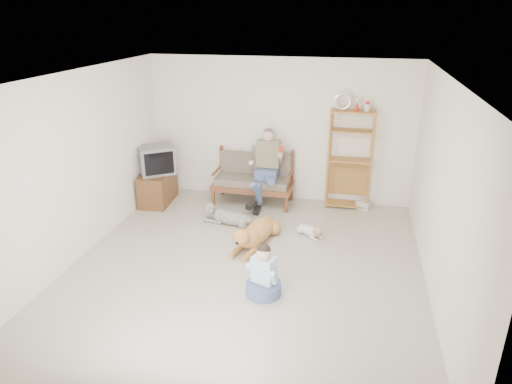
% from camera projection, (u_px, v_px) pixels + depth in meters
% --- Properties ---
extents(floor, '(5.50, 5.50, 0.00)m').
position_uv_depth(floor, '(246.00, 267.00, 6.62)').
color(floor, beige).
rests_on(floor, ground).
extents(ceiling, '(5.50, 5.50, 0.00)m').
position_uv_depth(ceiling, '(244.00, 77.00, 5.62)').
color(ceiling, silver).
rests_on(ceiling, ground).
extents(wall_back, '(5.00, 0.00, 5.00)m').
position_uv_depth(wall_back, '(279.00, 131.00, 8.62)').
color(wall_back, silver).
rests_on(wall_back, ground).
extents(wall_front, '(5.00, 0.00, 5.00)m').
position_uv_depth(wall_front, '(164.00, 296.00, 3.63)').
color(wall_front, silver).
rests_on(wall_front, ground).
extents(wall_left, '(0.00, 5.50, 5.50)m').
position_uv_depth(wall_left, '(78.00, 167.00, 6.62)').
color(wall_left, silver).
rests_on(wall_left, ground).
extents(wall_right, '(0.00, 5.50, 5.50)m').
position_uv_depth(wall_right, '(442.00, 194.00, 5.62)').
color(wall_right, silver).
rests_on(wall_right, ground).
extents(loveseat, '(1.50, 0.71, 0.95)m').
position_uv_depth(loveseat, '(254.00, 178.00, 8.70)').
color(loveseat, brown).
rests_on(loveseat, ground).
extents(man, '(0.56, 0.80, 1.30)m').
position_uv_depth(man, '(264.00, 173.00, 8.36)').
color(man, slate).
rests_on(man, loveseat).
extents(etagere, '(0.81, 0.36, 2.13)m').
position_uv_depth(etagere, '(350.00, 159.00, 8.32)').
color(etagere, '#A37433').
rests_on(etagere, ground).
extents(book_stack, '(0.30, 0.26, 0.16)m').
position_uv_depth(book_stack, '(364.00, 205.00, 8.52)').
color(book_stack, white).
rests_on(book_stack, ground).
extents(tv_stand, '(0.55, 0.93, 0.60)m').
position_uv_depth(tv_stand, '(158.00, 187.00, 8.76)').
color(tv_stand, brown).
rests_on(tv_stand, ground).
extents(crt_tv, '(0.80, 0.77, 0.52)m').
position_uv_depth(crt_tv, '(156.00, 160.00, 8.53)').
color(crt_tv, slate).
rests_on(crt_tv, tv_stand).
extents(wall_outlet, '(0.12, 0.02, 0.08)m').
position_uv_depth(wall_outlet, '(218.00, 178.00, 9.24)').
color(wall_outlet, silver).
rests_on(wall_outlet, ground).
extents(golden_retriever, '(0.61, 1.49, 0.46)m').
position_uv_depth(golden_retriever, '(255.00, 234.00, 7.19)').
color(golden_retriever, '#C47B44').
rests_on(golden_retriever, ground).
extents(shaggy_dog, '(1.13, 0.38, 0.33)m').
position_uv_depth(shaggy_dog, '(227.00, 216.00, 7.91)').
color(shaggy_dog, silver).
rests_on(shaggy_dog, ground).
extents(terrier, '(0.53, 0.46, 0.24)m').
position_uv_depth(terrier, '(311.00, 231.00, 7.47)').
color(terrier, silver).
rests_on(terrier, ground).
extents(child, '(0.46, 0.46, 0.73)m').
position_uv_depth(child, '(264.00, 276.00, 5.89)').
color(child, slate).
rests_on(child, ground).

